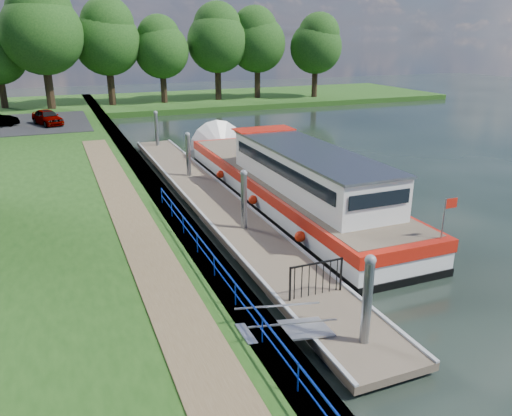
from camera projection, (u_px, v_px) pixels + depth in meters
name	position (u px, v px, depth m)	size (l,w,h in m)	color
ground	(353.00, 344.00, 13.94)	(160.00, 160.00, 0.00)	black
bank_edge	(154.00, 192.00, 26.02)	(1.10, 90.00, 0.78)	#473D2D
far_bank	(210.00, 100.00, 63.58)	(60.00, 18.00, 0.60)	#1C4112
footpath	(142.00, 238.00, 19.10)	(1.60, 40.00, 0.05)	brown
carpark	(3.00, 125.00, 42.97)	(14.00, 12.00, 0.06)	black
blue_fence	(224.00, 274.00, 15.15)	(0.04, 18.04, 0.72)	#0C2DBF
pontoon	(213.00, 201.00, 25.25)	(2.50, 30.00, 0.56)	brown
mooring_piles	(212.00, 181.00, 24.89)	(0.30, 27.30, 3.55)	gray
gangway	(286.00, 329.00, 13.51)	(2.58, 1.00, 0.92)	#A5A8AD
gate_panel	(316.00, 274.00, 15.49)	(1.85, 0.05, 1.15)	black
barge	(281.00, 179.00, 25.88)	(4.36, 21.15, 4.78)	black
horizon_trees	(96.00, 37.00, 53.30)	(54.38, 10.03, 12.87)	#332316
car_a	(47.00, 117.00, 42.60)	(1.56, 3.88, 1.32)	#999999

